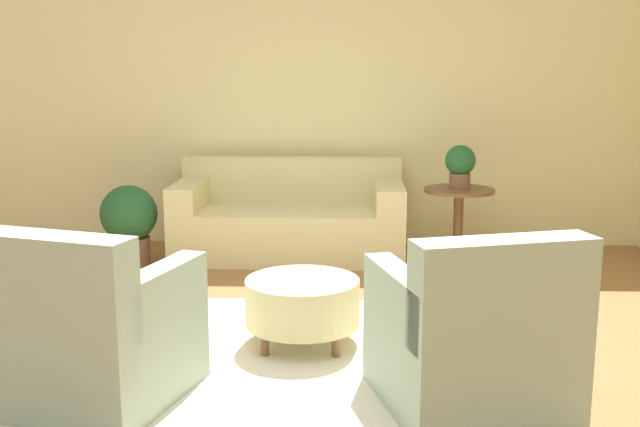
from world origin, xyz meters
TOP-DOWN VIEW (x-y plane):
  - ground_plane at (0.00, 0.00)m, footprint 16.00×16.00m
  - wall_back at (0.00, 3.01)m, footprint 9.89×0.12m
  - rug at (0.00, 0.00)m, footprint 2.85×2.30m
  - couch at (-0.20, 2.45)m, footprint 1.96×0.89m
  - armchair_left at (-0.93, -0.52)m, footprint 1.02×1.02m
  - armchair_right at (0.93, -0.52)m, footprint 1.02×1.02m
  - ottoman_table at (0.06, 0.30)m, footprint 0.68×0.68m
  - side_table at (1.23, 2.23)m, footprint 0.58×0.58m
  - potted_plant_on_side_table at (1.23, 2.23)m, footprint 0.25×0.25m
  - potted_plant_floor at (-1.51, 2.10)m, footprint 0.47×0.47m

SIDE VIEW (x-z plane):
  - ground_plane at x=0.00m, z-range 0.00..0.00m
  - rug at x=0.00m, z-range 0.00..0.01m
  - ottoman_table at x=0.06m, z-range 0.07..0.46m
  - couch at x=-0.20m, z-range -0.11..0.73m
  - armchair_left at x=-0.93m, z-range -0.10..0.79m
  - armchair_right at x=0.93m, z-range -0.10..0.79m
  - potted_plant_floor at x=-1.51m, z-range 0.04..0.71m
  - side_table at x=1.23m, z-range 0.12..0.76m
  - potted_plant_on_side_table at x=1.23m, z-range 0.66..1.02m
  - wall_back at x=0.00m, z-range 0.00..2.80m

